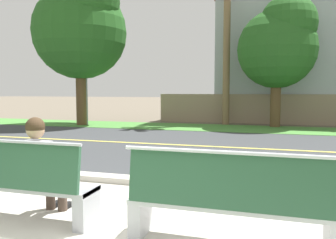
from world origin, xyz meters
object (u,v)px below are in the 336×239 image
at_px(bench_right, 229,203).
at_px(shade_tree_far_left, 82,25).
at_px(streetlamp, 87,26).
at_px(seated_person_grey, 42,164).
at_px(shade_tree_left, 280,43).
at_px(bench_left, 12,183).

relative_size(bench_right, shade_tree_far_left, 0.30).
xyz_separation_m(streetlamp, shade_tree_far_left, (-0.05, -0.34, -0.02)).
height_order(seated_person_grey, shade_tree_left, shade_tree_left).
bearing_deg(streetlamp, bench_left, -64.44).
bearing_deg(bench_left, seated_person_grey, 31.12).
distance_m(bench_left, shade_tree_left, 12.82).
bearing_deg(bench_right, bench_left, 180.00).
bearing_deg(shade_tree_far_left, bench_right, -53.26).
relative_size(seated_person_grey, shade_tree_far_left, 0.18).
bearing_deg(bench_left, shade_tree_left, 74.74).
height_order(bench_left, seated_person_grey, seated_person_grey).
distance_m(streetlamp, shade_tree_left, 8.54).
distance_m(bench_right, shade_tree_left, 12.42).
distance_m(bench_left, streetlamp, 12.53).
bearing_deg(streetlamp, bench_right, -54.33).
distance_m(seated_person_grey, shade_tree_far_left, 12.16).
height_order(streetlamp, shade_tree_left, streetlamp).
height_order(bench_left, bench_right, same).
bearing_deg(seated_person_grey, shade_tree_left, 75.83).
xyz_separation_m(streetlamp, shade_tree_left, (8.39, 1.30, -0.93)).
bearing_deg(bench_left, streetlamp, 115.56).
height_order(shade_tree_far_left, shade_tree_left, shade_tree_far_left).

